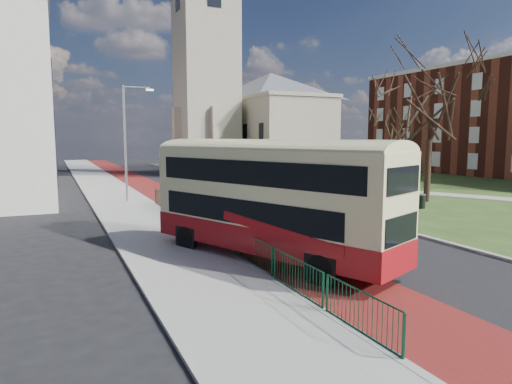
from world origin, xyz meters
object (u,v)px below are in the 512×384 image
winter_tree_near (431,90)px  streetlamp (127,137)px  bus (269,195)px  winter_tree_far (402,125)px  litter_bin (421,201)px

winter_tree_near → streetlamp: bearing=156.2°
bus → winter_tree_far: bearing=17.3°
winter_tree_near → winter_tree_far: bearing=54.9°
winter_tree_near → bus: bearing=-151.4°
winter_tree_near → winter_tree_far: winter_tree_near is taller
bus → winter_tree_far: winter_tree_far is taller
bus → winter_tree_near: winter_tree_near is taller
winter_tree_far → litter_bin: (-11.68, -15.04, -5.28)m
winter_tree_far → litter_bin: winter_tree_far is taller
streetlamp → winter_tree_near: size_ratio=0.71×
bus → winter_tree_far: size_ratio=1.26×
streetlamp → litter_bin: bearing=-33.1°
streetlamp → winter_tree_near: bearing=-23.8°
bus → winter_tree_far: 34.13m
bus → winter_tree_far: (25.88, 21.99, 3.32)m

